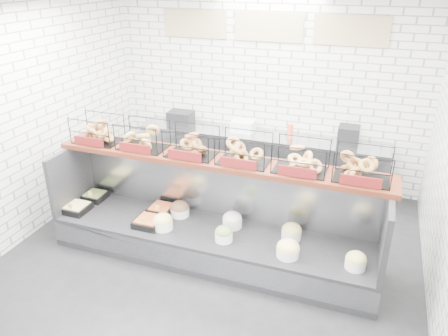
% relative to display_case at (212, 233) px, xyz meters
% --- Properties ---
extents(ground, '(5.50, 5.50, 0.00)m').
position_rel_display_case_xyz_m(ground, '(0.00, -0.34, -0.33)').
color(ground, black).
rests_on(ground, ground).
extents(room_shell, '(5.02, 5.51, 3.01)m').
position_rel_display_case_xyz_m(room_shell, '(0.00, 0.26, 1.73)').
color(room_shell, white).
rests_on(room_shell, ground).
extents(display_case, '(4.00, 0.90, 1.20)m').
position_rel_display_case_xyz_m(display_case, '(0.00, 0.00, 0.00)').
color(display_case, black).
rests_on(display_case, ground).
extents(bagel_shelf, '(4.10, 0.50, 0.40)m').
position_rel_display_case_xyz_m(bagel_shelf, '(0.00, 0.17, 1.06)').
color(bagel_shelf, '#3E160D').
rests_on(bagel_shelf, display_case).
extents(prep_counter, '(4.00, 0.60, 1.20)m').
position_rel_display_case_xyz_m(prep_counter, '(0.00, 2.09, 0.14)').
color(prep_counter, '#93969B').
rests_on(prep_counter, ground).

